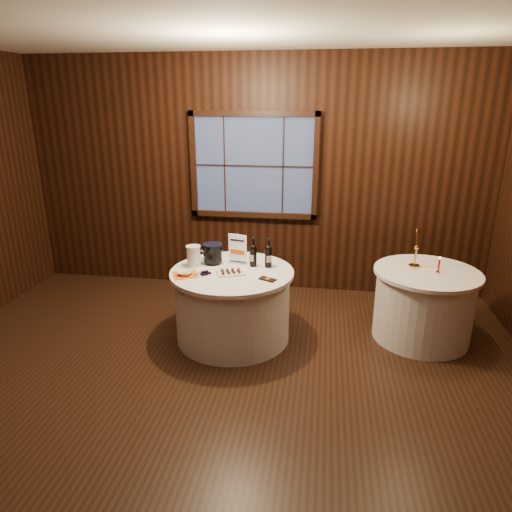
% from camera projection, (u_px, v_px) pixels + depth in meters
% --- Properties ---
extents(ground, '(6.00, 6.00, 0.00)m').
position_uv_depth(ground, '(211.00, 392.00, 4.02)').
color(ground, black).
rests_on(ground, ground).
extents(back_wall, '(6.00, 0.10, 3.00)m').
position_uv_depth(back_wall, '(254.00, 174.00, 5.84)').
color(back_wall, black).
rests_on(back_wall, ground).
extents(main_table, '(1.28, 1.28, 0.77)m').
position_uv_depth(main_table, '(233.00, 304.00, 4.83)').
color(main_table, white).
rests_on(main_table, ground).
extents(side_table, '(1.08, 1.08, 0.77)m').
position_uv_depth(side_table, '(423.00, 304.00, 4.83)').
color(side_table, white).
rests_on(side_table, ground).
extents(sign_stand, '(0.20, 0.14, 0.34)m').
position_uv_depth(sign_stand, '(238.00, 253.00, 4.89)').
color(sign_stand, '#AEAEB5').
rests_on(sign_stand, main_table).
extents(port_bottle_left, '(0.07, 0.09, 0.31)m').
position_uv_depth(port_bottle_left, '(253.00, 254.00, 4.80)').
color(port_bottle_left, black).
rests_on(port_bottle_left, main_table).
extents(port_bottle_right, '(0.07, 0.09, 0.31)m').
position_uv_depth(port_bottle_right, '(268.00, 255.00, 4.77)').
color(port_bottle_right, black).
rests_on(port_bottle_right, main_table).
extents(ice_bucket, '(0.21, 0.21, 0.22)m').
position_uv_depth(ice_bucket, '(213.00, 253.00, 4.88)').
color(ice_bucket, black).
rests_on(ice_bucket, main_table).
extents(chocolate_plate, '(0.33, 0.28, 0.04)m').
position_uv_depth(chocolate_plate, '(231.00, 272.00, 4.62)').
color(chocolate_plate, white).
rests_on(chocolate_plate, main_table).
extents(chocolate_box, '(0.19, 0.15, 0.01)m').
position_uv_depth(chocolate_box, '(268.00, 279.00, 4.47)').
color(chocolate_box, black).
rests_on(chocolate_box, main_table).
extents(grape_bunch, '(0.18, 0.11, 0.04)m').
position_uv_depth(grape_bunch, '(205.00, 273.00, 4.58)').
color(grape_bunch, black).
rests_on(grape_bunch, main_table).
extents(glass_pitcher, '(0.20, 0.16, 0.22)m').
position_uv_depth(glass_pitcher, '(194.00, 256.00, 4.81)').
color(glass_pitcher, white).
rests_on(glass_pitcher, main_table).
extents(orange_napkin, '(0.32, 0.32, 0.00)m').
position_uv_depth(orange_napkin, '(185.00, 275.00, 4.59)').
color(orange_napkin, orange).
rests_on(orange_napkin, main_table).
extents(cracker_bowl, '(0.16, 0.16, 0.04)m').
position_uv_depth(cracker_bowl, '(185.00, 273.00, 4.59)').
color(cracker_bowl, white).
rests_on(cracker_bowl, orange_napkin).
extents(brass_candlestick, '(0.12, 0.12, 0.42)m').
position_uv_depth(brass_candlestick, '(416.00, 253.00, 4.77)').
color(brass_candlestick, gold).
rests_on(brass_candlestick, side_table).
extents(red_candle, '(0.05, 0.05, 0.17)m').
position_uv_depth(red_candle, '(439.00, 267.00, 4.63)').
color(red_candle, gold).
rests_on(red_candle, side_table).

